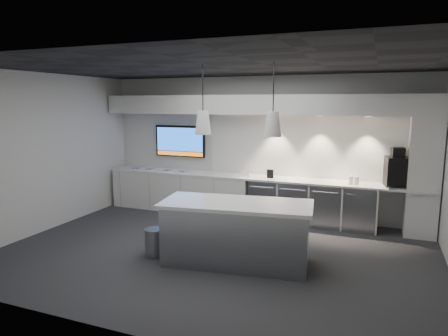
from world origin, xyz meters
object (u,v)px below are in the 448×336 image
at_px(wall_tv, 180,141).
at_px(bin, 155,242).
at_px(coffee_machine, 397,170).
at_px(island, 236,233).

bearing_deg(wall_tv, bin, -70.30).
bearing_deg(wall_tv, coffee_machine, -3.04).
relative_size(island, coffee_machine, 3.27).
relative_size(island, bin, 5.34).
distance_m(wall_tv, coffee_machine, 4.67).
relative_size(bin, coffee_machine, 0.61).
bearing_deg(bin, wall_tv, 109.70).
xyz_separation_m(wall_tv, bin, (1.04, -2.91, -1.34)).
distance_m(island, coffee_machine, 3.43).
bearing_deg(island, bin, -179.14).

